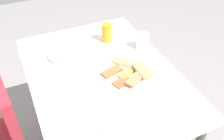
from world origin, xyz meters
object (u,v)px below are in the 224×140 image
Objects in this scene: spoon at (83,118)px; pide_platter at (127,74)px; salad_plate_greens at (60,56)px; dining_table at (103,86)px; soda_can at (107,33)px; fork at (90,116)px; drinking_glass at (142,41)px; paper_napkin at (86,118)px.

pide_platter is at bearing -67.62° from spoon.
salad_plate_greens is 0.49m from spoon.
soda_can reaches higher than dining_table.
soda_can is 0.62× the size of fork.
spoon is (-0.40, 0.53, -0.04)m from drinking_glass.
soda_can is at bearing -5.74° from pide_platter.
pide_platter is (-0.07, -0.12, 0.11)m from dining_table.
paper_napkin reaches higher than dining_table.
dining_table is at bearing -35.53° from paper_napkin.
paper_napkin is (-0.19, 0.31, -0.01)m from pide_platter.
dining_table is at bearing -43.63° from fork.
drinking_glass is (0.21, -0.21, 0.04)m from pide_platter.
soda_can is 0.65m from fork.
dining_table is 6.55× the size of spoon.
fork reaches higher than paper_napkin.
fork is (-0.56, 0.32, -0.06)m from soda_can.
pide_platter is at bearing -122.01° from dining_table.
drinking_glass is 0.50× the size of fork.
salad_plate_greens is at bearing -9.76° from fork.
spoon is at bearing 79.24° from fork.
dining_table is 0.33m from fork.
soda_can is 0.67m from spoon.
drinking_glass is at bearing -61.51° from spoon.
pide_platter is at bearing -135.16° from salad_plate_greens.
soda_can is 0.66m from paper_napkin.
dining_table is 4.94× the size of salad_plate_greens.
soda_can is at bearing -31.37° from paper_napkin.
soda_can is (0.37, -0.04, 0.05)m from pide_platter.
dining_table is at bearing 152.69° from soda_can.
spoon reaches higher than paper_napkin.
drinking_glass is (-0.09, -0.50, 0.03)m from salad_plate_greens.
pide_platter reaches higher than dining_table.
soda_can is at bearing -77.74° from salad_plate_greens.
drinking_glass is 0.59× the size of spoon.
paper_napkin is at bearing 122.17° from pide_platter.
fork is at bearing 123.75° from pide_platter.
dining_table is 0.31m from salad_plate_greens.
soda_can reaches higher than paper_napkin.
dining_table is 3.52× the size of pide_platter.
spoon reaches higher than dining_table.
pide_platter is 2.54× the size of soda_can.
spoon is (0.00, 0.04, 0.00)m from fork.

